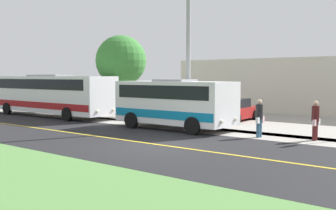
{
  "coord_description": "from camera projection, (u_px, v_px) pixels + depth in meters",
  "views": [
    {
      "loc": [
        13.1,
        10.93,
        2.92
      ],
      "look_at": [
        -3.5,
        -2.29,
        1.4
      ],
      "focal_mm": 43.44,
      "sensor_mm": 36.0,
      "label": 1
    }
  ],
  "objects": [
    {
      "name": "shuttle_bus_front",
      "position": [
        175.0,
        102.0,
        22.32
      ],
      "size": [
        2.76,
        6.85,
        2.74
      ],
      "color": "white",
      "rests_on": "ground"
    },
    {
      "name": "tree_curbside",
      "position": [
        121.0,
        61.0,
        28.71
      ],
      "size": [
        3.58,
        3.58,
        5.79
      ],
      "color": "brown",
      "rests_on": "ground"
    },
    {
      "name": "commercial_building",
      "position": [
        331.0,
        85.0,
        33.4
      ],
      "size": [
        10.0,
        23.35,
        4.31
      ],
      "primitive_type": "cube",
      "color": "beige",
      "rests_on": "ground"
    },
    {
      "name": "pedestrian_with_bags",
      "position": [
        315.0,
        119.0,
        18.35
      ],
      "size": [
        0.72,
        0.34,
        1.81
      ],
      "color": "#4C1919",
      "rests_on": "ground"
    },
    {
      "name": "parking_lot_surface",
      "position": [
        325.0,
        123.0,
        25.03
      ],
      "size": [
        14.0,
        36.0,
        0.01
      ],
      "primitive_type": "cube",
      "color": "#9E9991",
      "rests_on": "ground"
    },
    {
      "name": "ground_plane",
      "position": [
        159.0,
        145.0,
        17.22
      ],
      "size": [
        120.0,
        120.0,
        0.0
      ],
      "primitive_type": "plane",
      "color": "#548442"
    },
    {
      "name": "transit_bus_rear",
      "position": [
        49.0,
        93.0,
        29.41
      ],
      "size": [
        2.72,
        11.83,
        3.02
      ],
      "color": "white",
      "rests_on": "ground"
    },
    {
      "name": "pedestrian_waiting",
      "position": [
        259.0,
        117.0,
        19.28
      ],
      "size": [
        0.72,
        0.34,
        1.82
      ],
      "color": "#335972",
      "rests_on": "ground"
    },
    {
      "name": "parked_car_near",
      "position": [
        233.0,
        110.0,
        26.45
      ],
      "size": [
        4.51,
        2.25,
        1.45
      ],
      "color": "#A51E1E",
      "rests_on": "ground"
    },
    {
      "name": "road_surface",
      "position": [
        159.0,
        145.0,
        17.22
      ],
      "size": [
        8.0,
        100.0,
        0.01
      ],
      "primitive_type": "cube",
      "color": "black",
      "rests_on": "ground"
    },
    {
      "name": "road_centre_line",
      "position": [
        159.0,
        145.0,
        17.22
      ],
      "size": [
        0.16,
        100.0,
        0.0
      ],
      "primitive_type": "cube",
      "color": "gold",
      "rests_on": "ground"
    },
    {
      "name": "sidewalk",
      "position": [
        222.0,
        132.0,
        21.28
      ],
      "size": [
        2.4,
        100.0,
        0.01
      ],
      "primitive_type": "cube",
      "color": "#9E9991",
      "rests_on": "ground"
    },
    {
      "name": "street_light_pole",
      "position": [
        187.0,
        55.0,
        22.02
      ],
      "size": [
        1.97,
        0.24,
        7.26
      ],
      "color": "#9E9EA3",
      "rests_on": "ground"
    }
  ]
}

